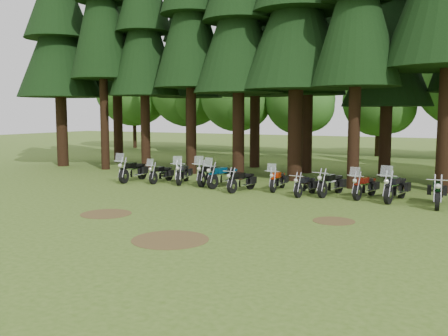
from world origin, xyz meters
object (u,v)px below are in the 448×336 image
at_px(motorcycle_3, 208,175).
at_px(motorcycle_11, 437,193).
at_px(motorcycle_4, 223,177).
at_px(motorcycle_6, 278,181).
at_px(motorcycle_1, 161,174).
at_px(motorcycle_2, 183,174).
at_px(motorcycle_0, 133,171).
at_px(motorcycle_10, 395,188).
at_px(motorcycle_7, 306,186).
at_px(motorcycle_5, 242,182).
at_px(motorcycle_9, 365,187).
at_px(motorcycle_8, 331,185).

distance_m(motorcycle_3, motorcycle_11, 10.60).
height_order(motorcycle_4, motorcycle_6, motorcycle_4).
xyz_separation_m(motorcycle_1, motorcycle_2, (1.17, 0.19, 0.06)).
relative_size(motorcycle_0, motorcycle_6, 1.17).
distance_m(motorcycle_6, motorcycle_10, 5.28).
xyz_separation_m(motorcycle_0, motorcycle_7, (9.38, -0.21, -0.11)).
height_order(motorcycle_7, motorcycle_10, motorcycle_10).
xyz_separation_m(motorcycle_3, motorcycle_7, (5.29, -0.90, -0.10)).
xyz_separation_m(motorcycle_5, motorcycle_10, (6.63, 0.48, 0.08)).
distance_m(motorcycle_1, motorcycle_10, 11.53).
distance_m(motorcycle_4, motorcycle_11, 9.57).
xyz_separation_m(motorcycle_6, motorcycle_7, (1.59, -0.82, -0.04)).
xyz_separation_m(motorcycle_4, motorcycle_9, (6.70, -0.07, -0.03)).
bearing_deg(motorcycle_8, motorcycle_2, -170.96).
bearing_deg(motorcycle_0, motorcycle_2, 7.26).
height_order(motorcycle_3, motorcycle_11, motorcycle_3).
distance_m(motorcycle_4, motorcycle_8, 5.27).
bearing_deg(motorcycle_0, motorcycle_1, 8.74).
xyz_separation_m(motorcycle_2, motorcycle_3, (1.40, 0.15, 0.02)).
relative_size(motorcycle_8, motorcycle_10, 0.91).
xyz_separation_m(motorcycle_6, motorcycle_10, (5.26, -0.52, 0.07)).
distance_m(motorcycle_1, motorcycle_4, 3.57).
bearing_deg(motorcycle_3, motorcycle_0, -175.97).
xyz_separation_m(motorcycle_2, motorcycle_9, (9.10, -0.25, -0.03)).
xyz_separation_m(motorcycle_3, motorcycle_4, (1.00, -0.33, -0.01)).
distance_m(motorcycle_1, motorcycle_7, 7.88).
height_order(motorcycle_2, motorcycle_11, motorcycle_2).
height_order(motorcycle_6, motorcycle_8, motorcycle_6).
distance_m(motorcycle_6, motorcycle_11, 6.91).
height_order(motorcycle_3, motorcycle_7, motorcycle_3).
bearing_deg(motorcycle_5, motorcycle_6, 45.86).
relative_size(motorcycle_3, motorcycle_11, 1.01).
bearing_deg(motorcycle_10, motorcycle_4, -172.56).
relative_size(motorcycle_2, motorcycle_6, 1.09).
bearing_deg(motorcycle_5, motorcycle_11, 9.98).
xyz_separation_m(motorcycle_5, motorcycle_7, (2.96, 0.19, -0.03)).
height_order(motorcycle_2, motorcycle_9, motorcycle_2).
distance_m(motorcycle_0, motorcycle_7, 9.38).
height_order(motorcycle_7, motorcycle_9, motorcycle_9).
height_order(motorcycle_2, motorcycle_6, motorcycle_2).
relative_size(motorcycle_0, motorcycle_3, 1.02).
height_order(motorcycle_8, motorcycle_10, motorcycle_10).
distance_m(motorcycle_5, motorcycle_10, 6.64).
height_order(motorcycle_6, motorcycle_9, motorcycle_9).
relative_size(motorcycle_2, motorcycle_9, 1.04).
bearing_deg(motorcycle_8, motorcycle_7, -141.92).
bearing_deg(motorcycle_7, motorcycle_5, -168.74).
height_order(motorcycle_3, motorcycle_8, motorcycle_3).
relative_size(motorcycle_0, motorcycle_8, 1.10).
distance_m(motorcycle_3, motorcycle_7, 5.36).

